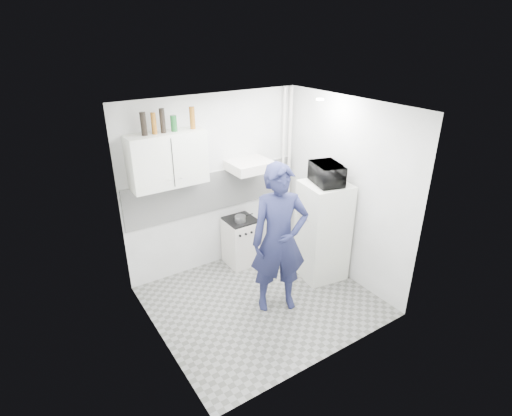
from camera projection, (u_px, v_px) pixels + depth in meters
floor at (262, 301)px, 5.44m from camera, size 2.80×2.80×0.00m
ceiling at (263, 107)px, 4.36m from camera, size 2.80×2.80×0.00m
wall_back at (215, 184)px, 5.85m from camera, size 2.80×0.00×2.80m
wall_left at (152, 246)px, 4.20m from camera, size 0.00×2.60×2.60m
wall_right at (345, 191)px, 5.59m from camera, size 0.00×2.60×2.60m
person at (279, 240)px, 4.96m from camera, size 0.85×0.71×1.98m
stove at (241, 242)px, 6.19m from camera, size 0.46×0.46×0.73m
fridge at (323, 231)px, 5.74m from camera, size 0.69×0.69×1.45m
stove_top at (240, 220)px, 6.03m from camera, size 0.44×0.44×0.03m
saucepan at (240, 219)px, 5.93m from camera, size 0.16×0.16×0.09m
microwave at (327, 174)px, 5.38m from camera, size 0.59×0.47×0.28m
bottle_b at (143, 124)px, 4.79m from camera, size 0.07×0.07×0.28m
bottle_c at (154, 123)px, 4.85m from camera, size 0.06×0.06×0.26m
bottle_d at (162, 121)px, 4.90m from camera, size 0.07×0.07×0.30m
canister_a at (174, 123)px, 4.99m from camera, size 0.08×0.08×0.20m
bottle_e at (192, 118)px, 5.10m from camera, size 0.07×0.07×0.28m
upper_cabinet at (168, 160)px, 5.12m from camera, size 1.00×0.35×0.70m
range_hood at (250, 166)px, 5.77m from camera, size 0.60×0.50×0.14m
backsplash at (216, 191)px, 5.88m from camera, size 2.74×0.03×0.60m
pipe_a at (289, 170)px, 6.44m from camera, size 0.05×0.05×2.60m
pipe_b at (283, 171)px, 6.38m from camera, size 0.04×0.04×2.60m
ceiling_spot_fixture at (320, 99)px, 5.02m from camera, size 0.10×0.10×0.02m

